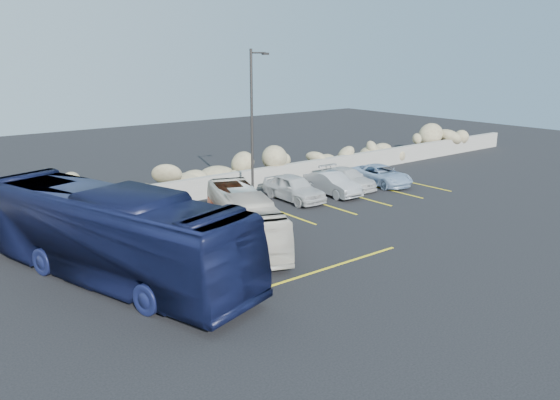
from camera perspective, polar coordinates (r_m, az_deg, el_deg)
ground at (r=20.84m, az=6.70°, el=-6.84°), size 90.00×90.00×0.00m
seawall at (r=29.96m, az=-9.54°, el=1.02°), size 60.00×0.40×1.20m
riprap_pile at (r=30.84m, az=-10.67°, el=2.70°), size 54.00×2.80×2.60m
parking_lines at (r=27.69m, az=5.50°, el=-1.27°), size 18.16×9.36×0.01m
lamppost at (r=28.52m, az=-2.87°, el=8.06°), size 1.14×0.18×8.00m
vintage_bus at (r=22.85m, az=-3.73°, el=-1.91°), size 4.49×7.94×2.17m
tour_coach at (r=19.91m, az=-17.30°, el=-3.40°), size 6.15×12.23×3.32m
car_a at (r=29.65m, az=1.45°, el=1.29°), size 1.81×4.21×1.42m
car_b at (r=31.04m, az=5.49°, el=1.71°), size 1.57×3.94×1.27m
car_c at (r=32.78m, az=7.11°, el=2.27°), size 1.76×4.03×1.15m
car_d at (r=33.93m, az=10.48°, el=2.59°), size 2.24×4.38×1.18m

